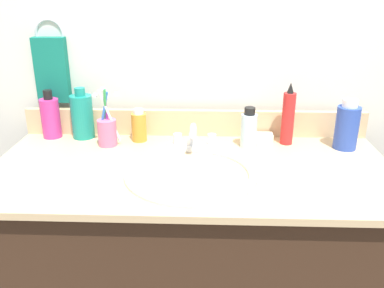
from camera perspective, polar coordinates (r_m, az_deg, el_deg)
The scene contains 16 objects.
vanity_cabinet at distance 1.41m, azimuth -0.06°, elevation -16.96°, with size 1.13×0.51×0.70m, color #382316.
countertop at distance 1.22m, azimuth -0.07°, elevation -3.50°, with size 1.18×0.56×0.02m, color #D1B284.
backsplash at distance 1.44m, azimuth 0.34°, elevation 2.94°, with size 1.18×0.02×0.09m, color #D1B284.
back_wall at distance 1.54m, azimuth 0.41°, elevation -0.44°, with size 2.28×0.04×1.30m, color silver.
towel_ring at distance 1.51m, azimuth -18.97°, elevation 14.14°, with size 0.10×0.10×0.01m, color silver.
hand_towel at distance 1.52m, azimuth -18.66°, elevation 9.56°, with size 0.11×0.04×0.22m, color #147260.
sink_basin at distance 1.17m, azimuth 0.06°, elevation -5.55°, with size 0.37×0.37×0.11m.
faucet at distance 1.33m, azimuth 0.37°, elevation 0.48°, with size 0.16×0.10×0.08m.
bottle_shampoo_blue at distance 1.41m, azimuth 20.48°, elevation 2.31°, with size 0.07×0.07×0.16m.
bottle_spray_red at distance 1.39m, azimuth 13.04°, elevation 3.63°, with size 0.04×0.04×0.21m.
bottle_gel_clear at distance 1.35m, azimuth 7.80°, elevation 2.04°, with size 0.05×0.05×0.13m.
bottle_oil_amber at distance 1.40m, azimuth -7.27°, elevation 2.44°, with size 0.05×0.05×0.11m.
bottle_mouthwash_teal at distance 1.46m, azimuth -14.82°, elevation 3.76°, with size 0.07×0.07×0.17m.
bottle_soap_pink at distance 1.50m, azimuth -18.82°, elevation 3.50°, with size 0.06×0.06×0.17m.
cup_pink at distance 1.38m, azimuth -11.56°, elevation 1.90°, with size 0.08×0.08×0.19m.
soap_bar at distance 1.42m, azimuth 9.71°, elevation 0.94°, with size 0.06×0.04×0.02m, color white.
Camera 1 is at (0.04, -1.10, 1.22)m, focal length 38.91 mm.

